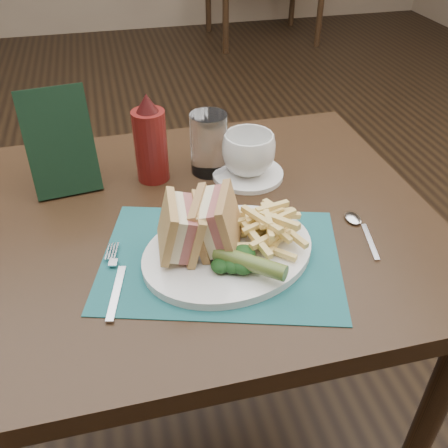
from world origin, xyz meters
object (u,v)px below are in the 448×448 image
object	(u,v)px
plate	(228,252)
drinking_glass	(209,144)
saucer	(248,174)
ketchup_bottle	(150,138)
placemat	(221,258)
sandwich_half_b	(204,220)
table_main	(201,345)
check_presenter	(60,143)
coffee_cup	(248,154)
sandwich_half_a	(168,229)

from	to	relation	value
plate	drinking_glass	size ratio (longest dim) A/B	2.31
saucer	ketchup_bottle	bearing A→B (deg)	168.35
placemat	ketchup_bottle	distance (m)	0.31
placemat	saucer	bearing A→B (deg)	64.50
sandwich_half_b	saucer	world-z (taller)	sandwich_half_b
drinking_glass	placemat	bearing A→B (deg)	-98.62
table_main	sandwich_half_b	world-z (taller)	sandwich_half_b
plate	sandwich_half_b	bearing A→B (deg)	134.64
check_presenter	placemat	bearing A→B (deg)	-56.77
ketchup_bottle	drinking_glass	bearing A→B (deg)	0.51
ketchup_bottle	saucer	bearing A→B (deg)	-11.65
table_main	placemat	size ratio (longest dim) A/B	2.26
placemat	plate	xyz separation A→B (m)	(0.01, 0.00, 0.01)
drinking_glass	check_presenter	bearing A→B (deg)	179.21
ketchup_bottle	check_presenter	xyz separation A→B (m)	(-0.17, 0.01, 0.01)
drinking_glass	ketchup_bottle	bearing A→B (deg)	-179.49
check_presenter	coffee_cup	bearing A→B (deg)	-14.21
placemat	saucer	world-z (taller)	saucer
placemat	saucer	xyz separation A→B (m)	(0.12, 0.25, 0.00)
coffee_cup	ketchup_bottle	size ratio (longest dim) A/B	0.60
drinking_glass	ketchup_bottle	world-z (taller)	ketchup_bottle
sandwich_half_b	coffee_cup	xyz separation A→B (m)	(0.14, 0.22, -0.02)
coffee_cup	check_presenter	distance (m)	0.37
sandwich_half_b	drinking_glass	distance (m)	0.27
sandwich_half_a	check_presenter	size ratio (longest dim) A/B	0.47
placemat	table_main	bearing A→B (deg)	97.41
plate	coffee_cup	xyz separation A→B (m)	(0.10, 0.24, 0.04)
sandwich_half_a	drinking_glass	xyz separation A→B (m)	(0.13, 0.27, -0.00)
table_main	saucer	world-z (taller)	saucer
sandwich_half_a	drinking_glass	world-z (taller)	drinking_glass
plate	ketchup_bottle	size ratio (longest dim) A/B	1.61
plate	drinking_glass	world-z (taller)	drinking_glass
plate	saucer	bearing A→B (deg)	49.62
sandwich_half_b	saucer	size ratio (longest dim) A/B	0.69
sandwich_half_b	ketchup_bottle	bearing A→B (deg)	122.78
table_main	sandwich_half_a	bearing A→B (deg)	-120.23
plate	ketchup_bottle	xyz separation A→B (m)	(-0.09, 0.28, 0.08)
saucer	sandwich_half_a	bearing A→B (deg)	-131.18
placemat	plate	bearing A→B (deg)	14.79
placemat	ketchup_bottle	bearing A→B (deg)	104.84
placemat	sandwich_half_b	size ratio (longest dim) A/B	3.87
placemat	check_presenter	bearing A→B (deg)	130.43
plate	check_presenter	bearing A→B (deg)	115.08
plate	sandwich_half_b	distance (m)	0.07
table_main	plate	bearing A→B (deg)	-76.39
placemat	coffee_cup	world-z (taller)	coffee_cup
saucer	ketchup_bottle	world-z (taller)	ketchup_bottle
sandwich_half_b	coffee_cup	size ratio (longest dim) A/B	0.93
plate	coffee_cup	world-z (taller)	coffee_cup
plate	saucer	xyz separation A→B (m)	(0.10, 0.24, -0.00)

